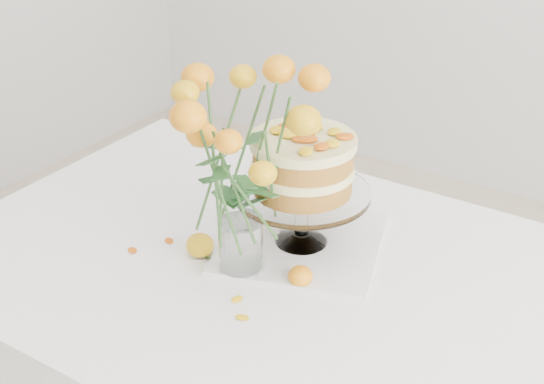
{
  "coord_description": "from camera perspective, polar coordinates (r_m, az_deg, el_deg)",
  "views": [
    {
      "loc": [
        0.66,
        -1.07,
        1.61
      ],
      "look_at": [
        -0.04,
        0.02,
        0.91
      ],
      "focal_mm": 50.0,
      "sensor_mm": 36.0,
      "label": 1
    }
  ],
  "objects": [
    {
      "name": "stray_petal_b",
      "position": [
        1.43,
        -2.66,
        -8.07
      ],
      "size": [
        0.03,
        0.02,
        0.0
      ],
      "primitive_type": "ellipsoid",
      "color": "yellow",
      "rests_on": "table"
    },
    {
      "name": "napkin",
      "position": [
        1.59,
        2.21,
        -3.88
      ],
      "size": [
        0.41,
        0.41,
        0.01
      ],
      "primitive_type": "cube",
      "rotation": [
        0.0,
        0.0,
        0.31
      ],
      "color": "white",
      "rests_on": "table"
    },
    {
      "name": "table",
      "position": [
        1.57,
        1.0,
        -8.23
      ],
      "size": [
        1.43,
        0.93,
        0.76
      ],
      "color": "tan",
      "rests_on": "ground"
    },
    {
      "name": "loose_rose_near",
      "position": [
        1.56,
        -5.44,
        -4.03
      ],
      "size": [
        0.1,
        0.06,
        0.05
      ],
      "rotation": [
        0.0,
        0.0,
        -0.14
      ],
      "color": "yellow",
      "rests_on": "table"
    },
    {
      "name": "stray_petal_d",
      "position": [
        1.62,
        -7.76,
        -3.67
      ],
      "size": [
        0.03,
        0.02,
        0.0
      ],
      "primitive_type": "ellipsoid",
      "color": "yellow",
      "rests_on": "table"
    },
    {
      "name": "cake_stand",
      "position": [
        1.51,
        2.33,
        1.68
      ],
      "size": [
        0.28,
        0.28,
        0.25
      ],
      "rotation": [
        0.0,
        0.0,
        -0.32
      ],
      "color": "white",
      "rests_on": "napkin"
    },
    {
      "name": "loose_rose_far",
      "position": [
        1.46,
        2.17,
        -6.36
      ],
      "size": [
        0.09,
        0.05,
        0.04
      ],
      "rotation": [
        0.0,
        0.0,
        0.12
      ],
      "color": "#D06A0A",
      "rests_on": "table"
    },
    {
      "name": "rose_vase",
      "position": [
        1.39,
        -2.53,
        3.05
      ],
      "size": [
        0.35,
        0.35,
        0.44
      ],
      "rotation": [
        0.0,
        0.0,
        0.23
      ],
      "color": "white",
      "rests_on": "table"
    },
    {
      "name": "stray_petal_e",
      "position": [
        1.6,
        -10.47,
        -4.35
      ],
      "size": [
        0.03,
        0.02,
        0.0
      ],
      "primitive_type": "ellipsoid",
      "color": "yellow",
      "rests_on": "table"
    },
    {
      "name": "stray_petal_c",
      "position": [
        1.39,
        -2.26,
        -9.43
      ],
      "size": [
        0.03,
        0.02,
        0.0
      ],
      "primitive_type": "ellipsoid",
      "color": "yellow",
      "rests_on": "table"
    },
    {
      "name": "stray_petal_a",
      "position": [
        1.51,
        -4.89,
        -6.07
      ],
      "size": [
        0.03,
        0.02,
        0.0
      ],
      "primitive_type": "ellipsoid",
      "color": "yellow",
      "rests_on": "table"
    }
  ]
}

